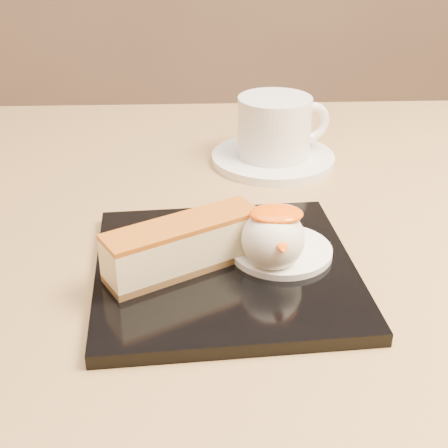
{
  "coord_description": "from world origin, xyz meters",
  "views": [
    {
      "loc": [
        -0.07,
        -0.55,
        1.01
      ],
      "look_at": [
        -0.05,
        -0.07,
        0.76
      ],
      "focal_mm": 50.0,
      "sensor_mm": 36.0,
      "label": 1
    }
  ],
  "objects_px": {
    "ice_cream_scoop": "(273,239)",
    "coffee_cup": "(276,125)",
    "cheesecake": "(183,245)",
    "saucer": "(273,158)",
    "dessert_plate": "(225,270)",
    "table": "(266,345)"
  },
  "relations": [
    {
      "from": "cheesecake",
      "to": "saucer",
      "type": "height_order",
      "value": "cheesecake"
    },
    {
      "from": "cheesecake",
      "to": "table",
      "type": "bearing_deg",
      "value": 19.71
    },
    {
      "from": "saucer",
      "to": "coffee_cup",
      "type": "bearing_deg",
      "value": 17.54
    },
    {
      "from": "coffee_cup",
      "to": "table",
      "type": "bearing_deg",
      "value": -115.31
    },
    {
      "from": "ice_cream_scoop",
      "to": "coffee_cup",
      "type": "height_order",
      "value": "coffee_cup"
    },
    {
      "from": "cheesecake",
      "to": "saucer",
      "type": "xyz_separation_m",
      "value": [
        0.1,
        0.26,
        -0.03
      ]
    },
    {
      "from": "cheesecake",
      "to": "coffee_cup",
      "type": "distance_m",
      "value": 0.28
    },
    {
      "from": "dessert_plate",
      "to": "cheesecake",
      "type": "bearing_deg",
      "value": -171.87
    },
    {
      "from": "table",
      "to": "ice_cream_scoop",
      "type": "height_order",
      "value": "ice_cream_scoop"
    },
    {
      "from": "dessert_plate",
      "to": "saucer",
      "type": "height_order",
      "value": "dessert_plate"
    },
    {
      "from": "table",
      "to": "cheesecake",
      "type": "relative_size",
      "value": 5.91
    },
    {
      "from": "dessert_plate",
      "to": "coffee_cup",
      "type": "distance_m",
      "value": 0.27
    },
    {
      "from": "dessert_plate",
      "to": "cheesecake",
      "type": "height_order",
      "value": "cheesecake"
    },
    {
      "from": "ice_cream_scoop",
      "to": "coffee_cup",
      "type": "distance_m",
      "value": 0.26
    },
    {
      "from": "ice_cream_scoop",
      "to": "coffee_cup",
      "type": "xyz_separation_m",
      "value": [
        0.03,
        0.26,
        0.01
      ]
    },
    {
      "from": "dessert_plate",
      "to": "cheesecake",
      "type": "xyz_separation_m",
      "value": [
        -0.04,
        -0.0,
        0.03
      ]
    },
    {
      "from": "saucer",
      "to": "coffee_cup",
      "type": "xyz_separation_m",
      "value": [
        0.0,
        0.0,
        0.04
      ]
    },
    {
      "from": "cheesecake",
      "to": "ice_cream_scoop",
      "type": "bearing_deg",
      "value": -29.72
    },
    {
      "from": "dessert_plate",
      "to": "ice_cream_scoop",
      "type": "bearing_deg",
      "value": -7.13
    },
    {
      "from": "cheesecake",
      "to": "dessert_plate",
      "type": "bearing_deg",
      "value": -21.59
    },
    {
      "from": "saucer",
      "to": "dessert_plate",
      "type": "bearing_deg",
      "value": -105.44
    },
    {
      "from": "dessert_plate",
      "to": "cheesecake",
      "type": "relative_size",
      "value": 1.62
    }
  ]
}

